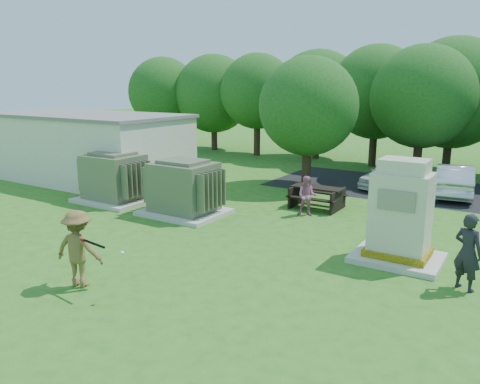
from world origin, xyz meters
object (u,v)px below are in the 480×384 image
Objects in this scene: transformer_left at (114,178)px; person_at_picnic at (307,196)px; car_silver_a at (454,180)px; transformer_right at (184,189)px; person_by_generator at (468,252)px; generator_cabinet at (400,217)px; picnic_table at (317,195)px; car_white at (390,175)px; batter at (78,249)px.

transformer_left is 2.00× the size of person_at_picnic.
car_silver_a is (4.12, 6.39, -0.05)m from person_at_picnic.
transformer_left reaches higher than car_silver_a.
transformer_right is at bearing 38.90° from car_silver_a.
person_by_generator reaches higher than car_silver_a.
person_at_picnic is at bearing 145.08° from generator_cabinet.
transformer_left is 3.70m from transformer_right.
picnic_table is 0.54× the size of car_white.
batter is 16.25m from car_silver_a.
generator_cabinet is 5.83m from picnic_table.
person_by_generator is 11.30m from car_white.
person_at_picnic is at bearing 49.22° from car_silver_a.
transformer_right is 0.71× the size of car_silver_a.
person_at_picnic is at bearing -87.74° from car_white.
car_silver_a is at bearing 12.10° from car_white.
transformer_right is 5.23m from picnic_table.
car_white is 0.88× the size of car_silver_a.
generator_cabinet is 1.52× the size of person_by_generator.
car_silver_a is (8.11, 8.66, -0.27)m from transformer_right.
car_white is at bearing 106.35° from generator_cabinet.
transformer_right is 0.81× the size of car_white.
generator_cabinet is 8.44m from batter.
car_silver_a is (6.19, 15.02, -0.25)m from batter.
transformer_left is 8.49m from batter.
generator_cabinet is 1.91× the size of person_at_picnic.
transformer_left is at bearing -122.15° from car_white.
person_by_generator is at bearing -52.24° from person_at_picnic.
transformer_left is 0.71× the size of car_silver_a.
car_silver_a reaches higher than car_white.
generator_cabinet is at bearing -3.89° from transformer_right.
transformer_right is 10.22m from car_white.
person_by_generator is at bearing -30.01° from generator_cabinet.
person_at_picnic is at bearing 29.63° from transformer_right.
car_silver_a is at bearing 36.25° from transformer_left.
car_white is at bearing 44.15° from transformer_left.
person_by_generator is at bearing -9.25° from transformer_right.
picnic_table is 7.87m from person_by_generator.
car_white is at bearing -9.58° from car_silver_a.
transformer_left is 8.02m from person_at_picnic.
picnic_table is (3.87, 3.49, -0.43)m from transformer_right.
transformer_left reaches higher than batter.
generator_cabinet is 2.14m from person_by_generator.
car_white is (-4.56, 10.34, -0.31)m from person_by_generator.
generator_cabinet is at bearing -59.95° from car_white.
batter is 1.27× the size of person_at_picnic.
batter is 9.25m from person_by_generator.
car_white is 2.81m from car_silver_a.
transformer_right is 1.59× the size of person_by_generator.
transformer_left is 1.59× the size of person_by_generator.
transformer_right is 11.86m from car_silver_a.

